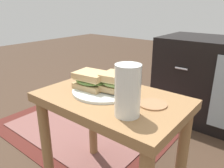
{
  "coord_description": "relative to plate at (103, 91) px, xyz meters",
  "views": [
    {
      "loc": [
        0.48,
        -0.59,
        0.79
      ],
      "look_at": [
        0.0,
        0.0,
        0.51
      ],
      "focal_mm": 35.22,
      "sensor_mm": 36.0,
      "label": 1
    }
  ],
  "objects": [
    {
      "name": "area_rug",
      "position": [
        -0.43,
        0.32,
        -0.46
      ],
      "size": [
        1.1,
        0.89,
        0.01
      ],
      "color": "#4C1E19",
      "rests_on": "ground"
    },
    {
      "name": "sandwich_back",
      "position": [
        0.05,
        0.02,
        0.04
      ],
      "size": [
        0.14,
        0.12,
        0.07
      ],
      "color": "tan",
      "rests_on": "plate"
    },
    {
      "name": "side_table",
      "position": [
        0.05,
        -0.02,
        -0.1
      ],
      "size": [
        0.56,
        0.36,
        0.46
      ],
      "color": "olive",
      "rests_on": "ground"
    },
    {
      "name": "plate",
      "position": [
        0.0,
        0.0,
        0.0
      ],
      "size": [
        0.25,
        0.25,
        0.01
      ],
      "primitive_type": "cylinder",
      "color": "silver",
      "rests_on": "side_table"
    },
    {
      "name": "sandwich_front",
      "position": [
        -0.05,
        -0.02,
        0.04
      ],
      "size": [
        0.14,
        0.12,
        0.07
      ],
      "color": "tan",
      "rests_on": "plate"
    },
    {
      "name": "beer_glass",
      "position": [
        0.19,
        -0.1,
        0.07
      ],
      "size": [
        0.08,
        0.08,
        0.16
      ],
      "color": "silver",
      "rests_on": "side_table"
    },
    {
      "name": "coaster",
      "position": [
        0.21,
        0.02,
        -0.0
      ],
      "size": [
        0.1,
        0.1,
        0.01
      ],
      "primitive_type": "cylinder",
      "color": "#996B47",
      "rests_on": "side_table"
    }
  ]
}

